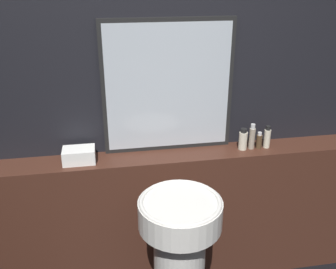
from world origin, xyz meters
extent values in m
cube|color=black|center=(0.00, 1.69, 1.25)|extent=(8.00, 0.06, 2.50)
cube|color=#422319|center=(0.00, 1.54, 0.48)|extent=(2.86, 0.23, 0.97)
cylinder|color=silver|center=(0.06, 1.06, 0.86)|extent=(0.44, 0.44, 0.15)
torus|color=silver|center=(0.06, 1.06, 0.94)|extent=(0.43, 0.43, 0.02)
cube|color=black|center=(0.10, 1.64, 1.38)|extent=(0.81, 0.03, 0.82)
cube|color=#B2BCC6|center=(0.10, 1.63, 1.38)|extent=(0.76, 0.02, 0.77)
cube|color=white|center=(-0.47, 1.54, 1.01)|extent=(0.19, 0.13, 0.09)
cylinder|color=beige|center=(0.57, 1.54, 1.03)|extent=(0.05, 0.05, 0.12)
cylinder|color=black|center=(0.57, 1.54, 1.10)|extent=(0.04, 0.04, 0.03)
cylinder|color=gray|center=(0.63, 1.54, 1.04)|extent=(0.04, 0.04, 0.14)
cylinder|color=silver|center=(0.63, 1.54, 1.12)|extent=(0.03, 0.03, 0.03)
cylinder|color=#4C3823|center=(0.68, 1.54, 1.01)|extent=(0.04, 0.04, 0.09)
cylinder|color=silver|center=(0.68, 1.54, 1.07)|extent=(0.03, 0.03, 0.02)
cylinder|color=beige|center=(0.73, 1.54, 1.03)|extent=(0.04, 0.04, 0.12)
cylinder|color=black|center=(0.73, 1.54, 1.10)|extent=(0.03, 0.03, 0.03)
camera|label=1|loc=(-0.29, -0.53, 2.02)|focal=40.00mm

